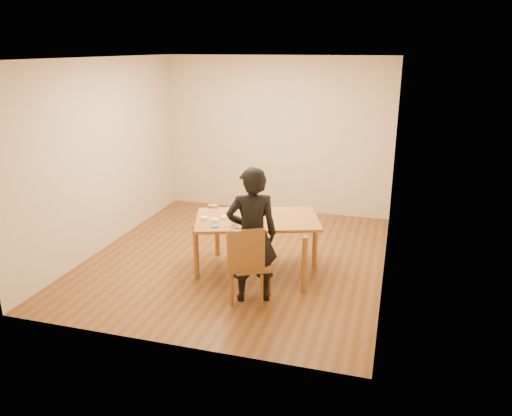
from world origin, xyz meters
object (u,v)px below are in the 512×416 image
(dining_chair, at_px, (251,265))
(cake, at_px, (256,210))
(dining_table, at_px, (257,219))
(cake_plate, at_px, (256,213))
(person, at_px, (252,235))

(dining_chair, height_order, cake, cake)
(dining_table, xyz_separation_m, cake, (-0.06, 0.16, 0.07))
(cake_plate, xyz_separation_m, person, (0.21, -0.89, 0.04))
(cake_plate, bearing_deg, person, -76.88)
(cake, xyz_separation_m, person, (0.21, -0.89, -0.00))
(dining_table, xyz_separation_m, dining_chair, (0.15, -0.78, -0.28))
(dining_chair, relative_size, person, 0.26)
(dining_table, relative_size, person, 0.97)
(cake_plate, distance_m, person, 0.92)
(cake_plate, height_order, cake, cake)
(dining_chair, xyz_separation_m, cake_plate, (-0.21, 0.94, 0.31))
(cake_plate, distance_m, cake, 0.04)
(cake_plate, height_order, person, person)
(dining_chair, distance_m, cake_plate, 1.01)
(cake, bearing_deg, cake_plate, 90.00)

